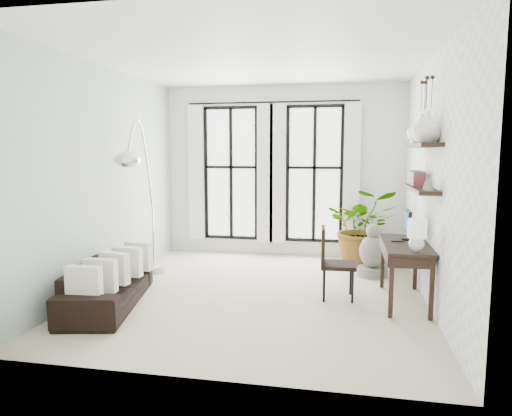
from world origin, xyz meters
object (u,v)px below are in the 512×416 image
(arc_lamp, at_px, (141,158))
(plant, at_px, (363,227))
(desk_chair, at_px, (331,258))
(sofa, at_px, (108,285))
(desk, at_px, (406,248))
(buddha, at_px, (373,254))

(arc_lamp, bearing_deg, plant, 31.39)
(plant, distance_m, desk_chair, 2.00)
(sofa, height_order, desk, desk)
(sofa, bearing_deg, plant, -61.25)
(plant, bearing_deg, desk_chair, -104.01)
(plant, bearing_deg, buddha, -79.36)
(plant, bearing_deg, desk, -77.15)
(desk, bearing_deg, sofa, -168.02)
(plant, xyz_separation_m, desk, (0.46, -2.00, 0.07))
(desk_chair, height_order, buddha, desk_chair)
(desk, xyz_separation_m, buddha, (-0.32, 1.30, -0.38))
(desk_chair, relative_size, arc_lamp, 0.40)
(plant, height_order, buddha, plant)
(desk, height_order, buddha, desk)
(desk_chair, bearing_deg, arc_lamp, 176.74)
(desk, height_order, desk_chair, desk)
(sofa, height_order, buddha, buddha)
(sofa, bearing_deg, arc_lamp, -18.44)
(desk, bearing_deg, buddha, 104.03)
(sofa, distance_m, desk_chair, 2.95)
(desk_chair, bearing_deg, buddha, 60.14)
(arc_lamp, bearing_deg, buddha, 20.48)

